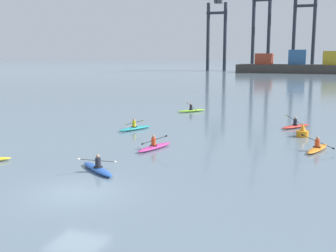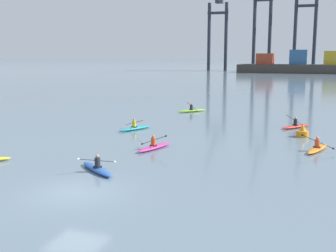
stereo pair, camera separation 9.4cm
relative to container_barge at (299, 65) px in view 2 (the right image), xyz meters
name	(u,v)px [view 2 (the right image)]	position (x,y,z in m)	size (l,w,h in m)	color
ground_plane	(75,192)	(-5.51, -126.43, -2.40)	(800.00, 800.00, 0.00)	slate
container_barge	(299,65)	(0.00, 0.00, 0.00)	(37.37, 10.07, 7.30)	#38332D
gantry_crane_west	(217,23)	(-28.98, 11.29, 14.55)	(7.43, 20.78, 34.61)	#232833
gantry_crane_west_mid	(262,15)	(-13.33, 12.68, 17.10)	(6.65, 20.82, 39.71)	#232833
gantry_crane_east_mid	(306,19)	(1.09, 14.89, 15.34)	(7.76, 17.05, 36.31)	#232833
channel_buoy	(303,132)	(3.90, -109.64, -2.04)	(0.90, 0.90, 1.00)	orange
kayak_magenta	(154,147)	(-5.19, -117.11, -2.23)	(2.08, 3.43, 1.07)	#C13384
kayak_orange	(317,148)	(4.91, -114.23, -2.23)	(2.11, 3.41, 1.00)	orange
kayak_blue	(97,168)	(-6.19, -123.10, -2.23)	(3.04, 2.58, 0.95)	#2856B2
kayak_teal	(135,128)	(-9.18, -110.93, -2.23)	(2.04, 3.32, 0.97)	teal
kayak_lime	(192,110)	(-7.66, -98.92, -2.23)	(2.76, 2.89, 1.01)	#7ABC2D
kayak_red	(296,126)	(3.28, -105.80, -2.23)	(2.52, 3.08, 1.06)	red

